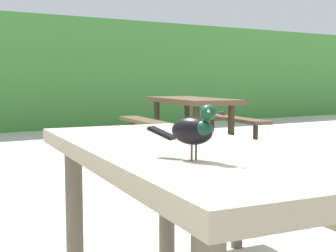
{
  "coord_description": "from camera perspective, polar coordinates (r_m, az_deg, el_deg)",
  "views": [
    {
      "loc": [
        -0.75,
        -1.59,
        1.0
      ],
      "look_at": [
        0.12,
        -0.17,
        0.84
      ],
      "focal_mm": 50.91,
      "sensor_mm": 36.0,
      "label": 1
    }
  ],
  "objects": [
    {
      "name": "picnic_table_mid_left",
      "position": [
        7.02,
        2.79,
        1.86
      ],
      "size": [
        1.91,
        1.93,
        0.74
      ],
      "color": "brown",
      "rests_on": "ground"
    },
    {
      "name": "bird_grackle",
      "position": [
        1.54,
        3.22,
        -0.37
      ],
      "size": [
        0.15,
        0.27,
        0.18
      ],
      "color": "black",
      "rests_on": "picnic_table_foreground"
    },
    {
      "name": "picnic_table_foreground",
      "position": [
        1.95,
        1.4,
        -7.66
      ],
      "size": [
        1.86,
        1.89,
        0.74
      ],
      "color": "gray",
      "rests_on": "ground"
    }
  ]
}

